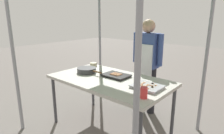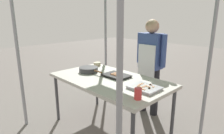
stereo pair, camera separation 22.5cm
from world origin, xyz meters
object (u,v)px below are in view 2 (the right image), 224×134
object	(u,v)px
tray_meat_skewers	(145,88)
vendor_woman	(150,60)
drink_cup_near_edge	(138,94)
tray_grilled_sausages	(116,76)
condiment_bowl	(97,64)
stall_table	(109,82)
cooking_wok	(88,69)

from	to	relation	value
tray_meat_skewers	vendor_woman	bearing A→B (deg)	121.35
drink_cup_near_edge	vendor_woman	xyz separation A→B (m)	(-0.60, 1.06, 0.08)
tray_grilled_sausages	vendor_woman	size ratio (longest dim) A/B	0.24
tray_meat_skewers	condiment_bowl	xyz separation A→B (m)	(-1.21, 0.31, 0.01)
vendor_woman	drink_cup_near_edge	bearing A→B (deg)	119.51
stall_table	tray_meat_skewers	world-z (taller)	tray_meat_skewers
drink_cup_near_edge	cooking_wok	bearing A→B (deg)	167.67
stall_table	vendor_woman	world-z (taller)	vendor_woman
condiment_bowl	drink_cup_near_edge	xyz separation A→B (m)	(1.33, -0.58, 0.03)
tray_meat_skewers	vendor_woman	size ratio (longest dim) A/B	0.22
stall_table	tray_meat_skewers	xyz separation A→B (m)	(0.56, 0.02, 0.07)
tray_grilled_sausages	tray_meat_skewers	world-z (taller)	tray_grilled_sausages
condiment_bowl	vendor_woman	distance (m)	0.88
tray_meat_skewers	vendor_woman	distance (m)	0.93
tray_grilled_sausages	vendor_woman	distance (m)	0.70
tray_grilled_sausages	cooking_wok	xyz separation A→B (m)	(-0.46, -0.13, 0.02)
stall_table	vendor_woman	distance (m)	0.83
stall_table	tray_grilled_sausages	size ratio (longest dim) A/B	4.46
cooking_wok	condiment_bowl	world-z (taller)	cooking_wok
tray_grilled_sausages	vendor_woman	bearing A→B (deg)	84.07
stall_table	tray_meat_skewers	bearing A→B (deg)	2.36
stall_table	condiment_bowl	bearing A→B (deg)	153.02
tray_meat_skewers	drink_cup_near_edge	size ratio (longest dim) A/B	2.88
tray_meat_skewers	drink_cup_near_edge	distance (m)	0.30
drink_cup_near_edge	vendor_woman	bearing A→B (deg)	119.51
tray_grilled_sausages	drink_cup_near_edge	xyz separation A→B (m)	(0.67, -0.37, 0.04)
cooking_wok	vendor_woman	size ratio (longest dim) A/B	0.29
vendor_woman	tray_meat_skewers	bearing A→B (deg)	121.35
stall_table	drink_cup_near_edge	distance (m)	0.73
drink_cup_near_edge	tray_grilled_sausages	bearing A→B (deg)	150.90
tray_grilled_sausages	cooking_wok	distance (m)	0.47
stall_table	tray_grilled_sausages	bearing A→B (deg)	85.39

